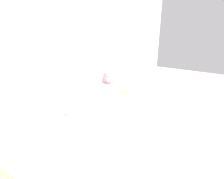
% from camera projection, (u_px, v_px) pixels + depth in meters
% --- Properties ---
extents(ground_plane, '(12.00, 12.00, 0.00)m').
position_uv_depth(ground_plane, '(56.00, 140.00, 2.61)').
color(ground_plane, silver).
extents(wall_back, '(8.00, 0.06, 2.60)m').
position_uv_depth(wall_back, '(42.00, 52.00, 2.22)').
color(wall_back, white).
rests_on(wall_back, ground_plane).
extents(bed, '(1.77, 2.17, 1.27)m').
position_uv_depth(bed, '(111.00, 147.00, 1.96)').
color(bed, tan).
rests_on(bed, ground_plane).
extents(nightstand, '(0.45, 0.41, 0.54)m').
position_uv_depth(nightstand, '(114.00, 101.00, 3.35)').
color(nightstand, tan).
rests_on(nightstand, ground_plane).
extents(table_lamp, '(0.22, 0.22, 0.35)m').
position_uv_depth(table_lamp, '(113.00, 73.00, 3.25)').
color(table_lamp, '#A8B2BC').
rests_on(table_lamp, nightstand).
extents(flower_vase, '(0.13, 0.13, 0.23)m').
position_uv_depth(flower_vase, '(109.00, 82.00, 3.10)').
color(flower_vase, silver).
rests_on(flower_vase, nightstand).
extents(teacup, '(0.13, 0.13, 0.05)m').
position_uv_depth(teacup, '(116.00, 89.00, 3.13)').
color(teacup, white).
rests_on(teacup, nightstand).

